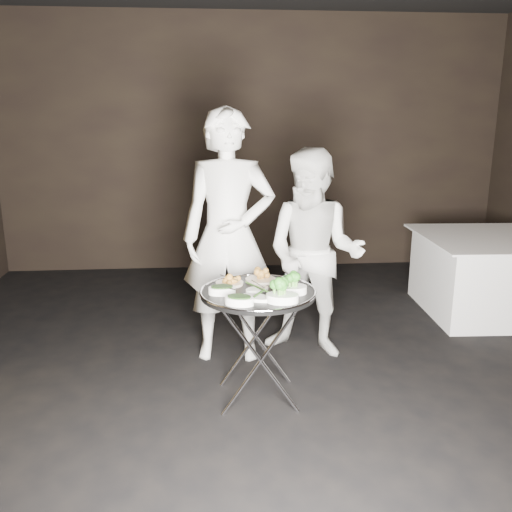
{
  "coord_description": "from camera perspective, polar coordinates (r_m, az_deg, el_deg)",
  "views": [
    {
      "loc": [
        -0.52,
        -3.08,
        1.85
      ],
      "look_at": [
        -0.23,
        0.35,
        0.95
      ],
      "focal_mm": 38.0,
      "sensor_mm": 36.0,
      "label": 1
    }
  ],
  "objects": [
    {
      "name": "potato_plate_a",
      "position": [
        3.6,
        -2.8,
        -2.57
      ],
      "size": [
        0.19,
        0.19,
        0.07
      ],
      "rotation": [
        0.0,
        0.0,
        -0.35
      ],
      "color": "beige",
      "rests_on": "serving_tray"
    },
    {
      "name": "broccoli_bowl_b",
      "position": [
        3.26,
        2.8,
        -4.24
      ],
      "size": [
        0.21,
        0.17,
        0.08
      ],
      "rotation": [
        0.0,
        0.0,
        -0.14
      ],
      "color": "white",
      "rests_on": "serving_tray"
    },
    {
      "name": "wall_back",
      "position": [
        6.63,
        -0.31,
        11.62
      ],
      "size": [
        6.0,
        0.05,
        3.0
      ],
      "primitive_type": "cube",
      "color": "black",
      "rests_on": "floor"
    },
    {
      "name": "greens_bowl",
      "position": [
        3.62,
        3.58,
        -2.45
      ],
      "size": [
        0.11,
        0.11,
        0.07
      ],
      "rotation": [
        0.0,
        0.0,
        -0.28
      ],
      "color": "white",
      "rests_on": "serving_tray"
    },
    {
      "name": "broccoli_bowl_a",
      "position": [
        3.42,
        3.79,
        -3.36
      ],
      "size": [
        0.2,
        0.15,
        0.08
      ],
      "rotation": [
        0.0,
        0.0,
        -0.05
      ],
      "color": "white",
      "rests_on": "serving_tray"
    },
    {
      "name": "asparagus_plate_a",
      "position": [
        3.47,
        0.12,
        -3.43
      ],
      "size": [
        0.19,
        0.16,
        0.03
      ],
      "rotation": [
        0.0,
        0.0,
        0.52
      ],
      "color": "white",
      "rests_on": "serving_tray"
    },
    {
      "name": "asparagus_plate_b",
      "position": [
        3.31,
        0.05,
        -4.3
      ],
      "size": [
        0.23,
        0.2,
        0.04
      ],
      "rotation": [
        0.0,
        0.0,
        -0.53
      ],
      "color": "white",
      "rests_on": "serving_tray"
    },
    {
      "name": "potato_plate_b",
      "position": [
        3.66,
        0.48,
        -2.17
      ],
      "size": [
        0.21,
        0.21,
        0.08
      ],
      "rotation": [
        0.0,
        0.0,
        -0.1
      ],
      "color": "beige",
      "rests_on": "serving_tray"
    },
    {
      "name": "tray_stand",
      "position": [
        3.59,
        0.2,
        -8.9
      ],
      "size": [
        0.5,
        0.43,
        0.74
      ],
      "rotation": [
        0.0,
        0.0,
        0.16
      ],
      "color": "silver",
      "rests_on": "floor"
    },
    {
      "name": "dining_table",
      "position": [
        5.61,
        23.39,
        -1.83
      ],
      "size": [
        1.31,
        1.31,
        0.75
      ],
      "rotation": [
        0.0,
        0.0,
        -0.05
      ],
      "color": "white",
      "rests_on": "floor"
    },
    {
      "name": "waiter_left",
      "position": [
        4.08,
        -2.9,
        2.01
      ],
      "size": [
        0.73,
        0.51,
        1.91
      ],
      "primitive_type": "imported",
      "rotation": [
        0.0,
        0.0,
        -0.08
      ],
      "color": "silver",
      "rests_on": "floor"
    },
    {
      "name": "serving_utensils",
      "position": [
        3.52,
        0.38,
        -2.64
      ],
      "size": [
        0.57,
        0.42,
        0.01
      ],
      "color": "silver",
      "rests_on": "serving_tray"
    },
    {
      "name": "spinach_bowl_b",
      "position": [
        3.22,
        -1.77,
        -4.57
      ],
      "size": [
        0.2,
        0.16,
        0.07
      ],
      "rotation": [
        0.0,
        0.0,
        -0.32
      ],
      "color": "white",
      "rests_on": "serving_tray"
    },
    {
      "name": "serving_tray",
      "position": [
        3.47,
        0.21,
        -3.87
      ],
      "size": [
        0.75,
        0.75,
        0.04
      ],
      "color": "black",
      "rests_on": "tray_stand"
    },
    {
      "name": "spinach_bowl_a",
      "position": [
        3.41,
        -3.6,
        -3.48
      ],
      "size": [
        0.17,
        0.11,
        0.07
      ],
      "rotation": [
        0.0,
        0.0,
        0.02
      ],
      "color": "white",
      "rests_on": "serving_tray"
    },
    {
      "name": "floor",
      "position": [
        3.64,
        4.31,
        -16.4
      ],
      "size": [
        6.0,
        7.0,
        0.05
      ],
      "primitive_type": "cube",
      "color": "black",
      "rests_on": "ground"
    },
    {
      "name": "waiter_right",
      "position": [
        4.18,
        6.16,
        0.13
      ],
      "size": [
        0.97,
        0.88,
        1.62
      ],
      "primitive_type": "imported",
      "rotation": [
        0.0,
        0.0,
        -0.42
      ],
      "color": "silver",
      "rests_on": "floor"
    }
  ]
}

